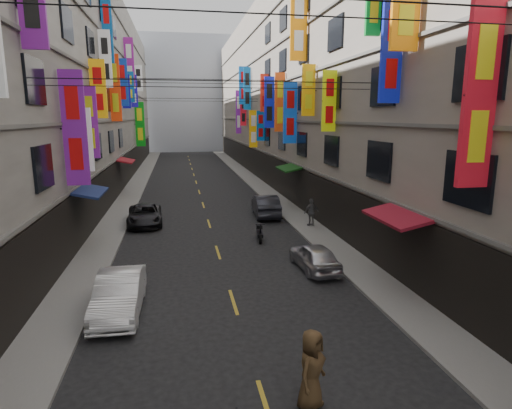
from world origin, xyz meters
name	(u,v)px	position (x,y,z in m)	size (l,w,h in m)	color
sidewalk_left	(131,193)	(-6.00, 42.00, 0.06)	(2.00, 90.00, 0.12)	slate
sidewalk_right	(264,189)	(6.00, 42.00, 0.06)	(2.00, 90.00, 0.12)	slate
building_row_left	(48,82)	(-11.99, 42.00, 9.49)	(10.14, 90.00, 19.00)	gray
building_row_right	(328,86)	(11.99, 42.00, 9.49)	(10.14, 90.00, 19.00)	gray
haze_block	(184,95)	(0.00, 92.00, 11.00)	(18.00, 8.00, 22.00)	silver
shop_signage	(199,84)	(-0.14, 35.11, 9.01)	(14.00, 55.00, 12.27)	#0E12AB
street_awnings	(190,188)	(-1.26, 26.00, 3.00)	(13.99, 35.20, 0.41)	#13481A
overhead_cables	(206,81)	(0.00, 30.00, 8.80)	(14.00, 38.04, 1.24)	black
lane_markings	(201,198)	(0.00, 39.00, 0.00)	(0.12, 80.20, 0.01)	gold
scooter_far_right	(260,232)	(2.47, 25.74, 0.44)	(0.55, 1.80, 1.14)	black
car_left_mid	(119,294)	(-4.00, 17.84, 0.70)	(1.48, 4.24, 1.40)	white
car_left_far	(145,215)	(-4.00, 30.48, 0.63)	(2.08, 4.51, 1.25)	black
car_right_mid	(314,257)	(4.00, 20.73, 0.61)	(1.44, 3.57, 1.22)	silver
car_right_far	(266,206)	(4.00, 31.47, 0.73)	(1.56, 4.46, 1.47)	#2A2B33
pedestrian_rfar	(311,212)	(6.14, 27.90, 0.97)	(1.00, 0.57, 1.70)	slate
pedestrian_crossing	(311,369)	(1.04, 11.90, 0.97)	(0.94, 0.64, 1.93)	#48331D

